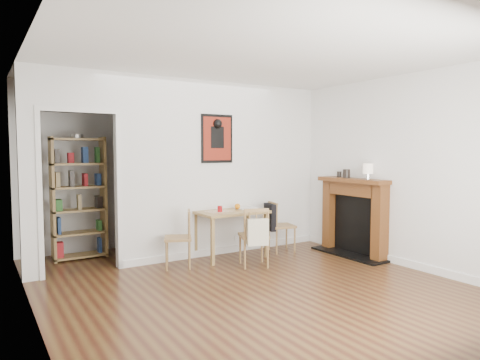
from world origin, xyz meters
TOP-DOWN VIEW (x-y plane):
  - ground at (0.00, 0.00)m, footprint 5.20×5.20m
  - room_shell at (0.10, 1.34)m, footprint 5.20×5.20m
  - dining_table at (0.50, 1.10)m, footprint 1.02×0.65m
  - chair_left at (-0.39, 1.00)m, footprint 0.51×0.51m
  - chair_right at (1.34, 0.99)m, footprint 0.52×0.47m
  - chair_front at (0.51, 0.51)m, footprint 0.52×0.55m
  - bookshelf at (-1.41, 2.22)m, footprint 0.75×0.30m
  - fireplace at (2.16, 0.25)m, footprint 0.45×1.25m
  - red_glass at (0.29, 1.05)m, footprint 0.07×0.07m
  - orange_fruit at (0.66, 1.17)m, footprint 0.09×0.09m
  - placemat at (0.30, 1.12)m, footprint 0.41×0.33m
  - notebook at (0.81, 1.17)m, footprint 0.32×0.24m
  - mantel_lamp at (2.10, -0.05)m, footprint 0.15×0.15m
  - ceramic_jar_a at (2.11, 0.37)m, footprint 0.11×0.11m
  - ceramic_jar_b at (2.15, 0.56)m, footprint 0.07×0.07m

SIDE VIEW (x-z plane):
  - ground at x=0.00m, z-range 0.00..0.00m
  - chair_left at x=-0.39m, z-range 0.00..0.78m
  - chair_right at x=1.34m, z-range 0.01..0.80m
  - chair_front at x=0.51m, z-range 0.01..0.82m
  - dining_table at x=0.50m, z-range 0.26..0.96m
  - fireplace at x=2.16m, z-range 0.04..1.20m
  - placemat at x=0.30m, z-range 0.69..0.70m
  - notebook at x=0.81m, z-range 0.69..0.71m
  - orange_fruit at x=0.66m, z-range 0.69..0.78m
  - red_glass at x=0.29m, z-range 0.69..0.78m
  - bookshelf at x=-1.41m, z-range -0.01..1.76m
  - ceramic_jar_b at x=2.15m, z-range 1.16..1.25m
  - ceramic_jar_a at x=2.11m, z-range 1.16..1.29m
  - room_shell at x=0.10m, z-range -1.30..3.90m
  - mantel_lamp at x=2.10m, z-range 1.19..1.42m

